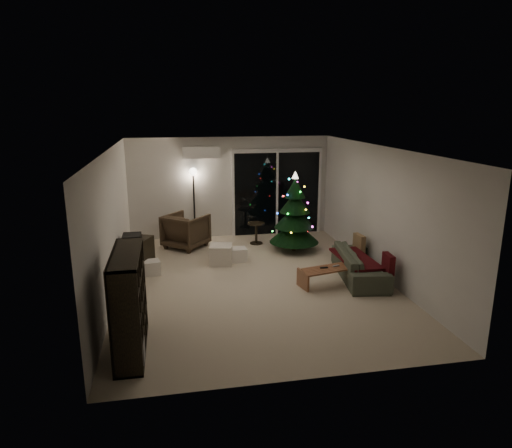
{
  "coord_description": "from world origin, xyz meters",
  "views": [
    {
      "loc": [
        -1.46,
        -7.95,
        3.23
      ],
      "look_at": [
        0.1,
        0.3,
        1.05
      ],
      "focal_mm": 32.0,
      "sensor_mm": 36.0,
      "label": 1
    }
  ],
  "objects_px": {
    "media_cabinet": "(133,258)",
    "sofa": "(360,264)",
    "bookshelf": "(116,304)",
    "christmas_tree": "(295,212)",
    "coffee_table": "(331,277)",
    "armchair": "(186,231)"
  },
  "relations": [
    {
      "from": "coffee_table",
      "to": "armchair",
      "type": "bearing_deg",
      "value": 117.9
    },
    {
      "from": "media_cabinet",
      "to": "christmas_tree",
      "type": "relative_size",
      "value": 0.6
    },
    {
      "from": "coffee_table",
      "to": "sofa",
      "type": "bearing_deg",
      "value": 11.64
    },
    {
      "from": "media_cabinet",
      "to": "armchair",
      "type": "height_order",
      "value": "armchair"
    },
    {
      "from": "bookshelf",
      "to": "christmas_tree",
      "type": "relative_size",
      "value": 0.76
    },
    {
      "from": "media_cabinet",
      "to": "sofa",
      "type": "xyz_separation_m",
      "value": [
        4.3,
        -0.96,
        -0.07
      ]
    },
    {
      "from": "coffee_table",
      "to": "christmas_tree",
      "type": "bearing_deg",
      "value": 79.73
    },
    {
      "from": "sofa",
      "to": "coffee_table",
      "type": "relative_size",
      "value": 1.62
    },
    {
      "from": "bookshelf",
      "to": "media_cabinet",
      "type": "height_order",
      "value": "bookshelf"
    },
    {
      "from": "bookshelf",
      "to": "coffee_table",
      "type": "xyz_separation_m",
      "value": [
        3.62,
        1.67,
        -0.52
      ]
    },
    {
      "from": "media_cabinet",
      "to": "armchair",
      "type": "relative_size",
      "value": 1.23
    },
    {
      "from": "christmas_tree",
      "to": "media_cabinet",
      "type": "bearing_deg",
      "value": -164.96
    },
    {
      "from": "media_cabinet",
      "to": "sofa",
      "type": "relative_size",
      "value": 0.58
    },
    {
      "from": "armchair",
      "to": "christmas_tree",
      "type": "relative_size",
      "value": 0.48
    },
    {
      "from": "armchair",
      "to": "sofa",
      "type": "relative_size",
      "value": 0.47
    },
    {
      "from": "media_cabinet",
      "to": "christmas_tree",
      "type": "bearing_deg",
      "value": 38.78
    },
    {
      "from": "bookshelf",
      "to": "armchair",
      "type": "height_order",
      "value": "bookshelf"
    },
    {
      "from": "media_cabinet",
      "to": "sofa",
      "type": "distance_m",
      "value": 4.41
    },
    {
      "from": "armchair",
      "to": "coffee_table",
      "type": "bearing_deg",
      "value": 170.66
    },
    {
      "from": "media_cabinet",
      "to": "sofa",
      "type": "bearing_deg",
      "value": 11.12
    },
    {
      "from": "media_cabinet",
      "to": "christmas_tree",
      "type": "height_order",
      "value": "christmas_tree"
    },
    {
      "from": "bookshelf",
      "to": "armchair",
      "type": "xyz_separation_m",
      "value": [
        1.09,
        4.59,
        -0.3
      ]
    }
  ]
}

